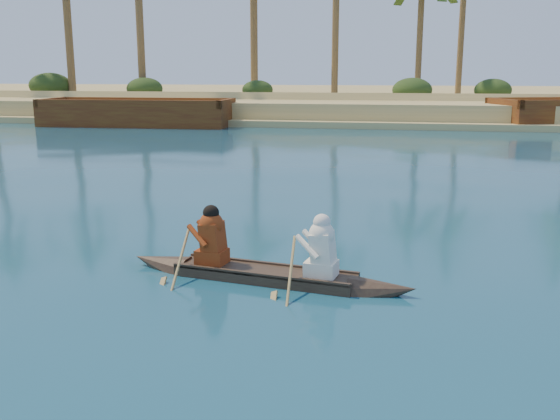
# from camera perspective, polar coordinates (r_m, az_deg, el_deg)

# --- Properties ---
(ground) EXTENTS (160.00, 160.00, 0.00)m
(ground) POSITION_cam_1_polar(r_m,az_deg,el_deg) (13.35, -3.52, -0.94)
(ground) COLOR navy
(ground) RESTS_ON ground
(sandy_embankment) EXTENTS (150.00, 51.00, 1.50)m
(sandy_embankment) POSITION_cam_1_polar(r_m,az_deg,el_deg) (59.59, 8.05, 9.95)
(sandy_embankment) COLOR tan
(sandy_embankment) RESTS_ON ground
(palm_grove) EXTENTS (110.00, 14.00, 16.00)m
(palm_grove) POSITION_cam_1_polar(r_m,az_deg,el_deg) (47.92, 7.48, 18.31)
(palm_grove) COLOR #405E21
(palm_grove) RESTS_ON ground
(shrub_cluster) EXTENTS (100.00, 6.00, 2.40)m
(shrub_cluster) POSITION_cam_1_polar(r_m,az_deg,el_deg) (44.22, 6.92, 9.99)
(shrub_cluster) COLOR #273D16
(shrub_cluster) RESTS_ON ground
(canoe) EXTENTS (4.63, 1.33, 1.27)m
(canoe) POSITION_cam_1_polar(r_m,az_deg,el_deg) (9.50, -1.39, -5.01)
(canoe) COLOR #3F3222
(canoe) RESTS_ON ground
(barge_mid) EXTENTS (11.13, 4.13, 1.83)m
(barge_mid) POSITION_cam_1_polar(r_m,az_deg,el_deg) (37.87, -12.89, 8.51)
(barge_mid) COLOR brown
(barge_mid) RESTS_ON ground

